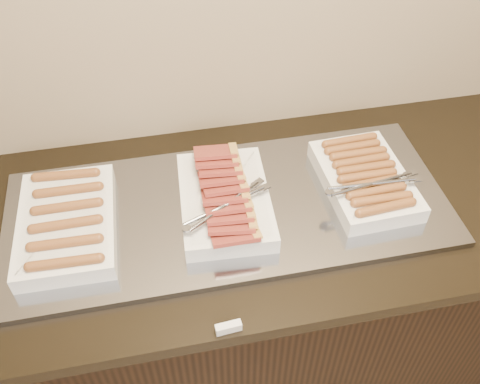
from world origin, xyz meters
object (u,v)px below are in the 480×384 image
at_px(warming_tray, 229,209).
at_px(dish_center, 225,199).
at_px(dish_left, 67,223).
at_px(dish_right, 365,179).
at_px(counter, 226,302).

height_order(warming_tray, dish_center, dish_center).
height_order(dish_left, dish_right, dish_right).
bearing_deg(counter, dish_center, -31.72).
distance_m(counter, dish_right, 0.64).
height_order(counter, dish_center, dish_center).
xyz_separation_m(warming_tray, dish_right, (0.39, -0.00, 0.04)).
distance_m(counter, warming_tray, 0.46).
bearing_deg(counter, dish_left, -180.00).
distance_m(warming_tray, dish_left, 0.43).
relative_size(warming_tray, dish_center, 3.19).
height_order(counter, warming_tray, warming_tray).
bearing_deg(warming_tray, dish_left, -180.00).
bearing_deg(warming_tray, dish_right, -0.64).
bearing_deg(dish_center, dish_right, 3.50).
relative_size(dish_left, dish_center, 0.98).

